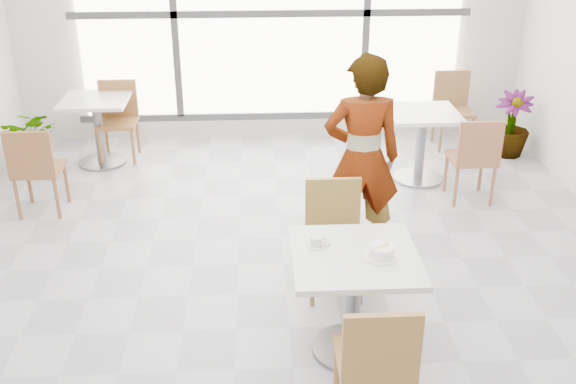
{
  "coord_description": "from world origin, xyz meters",
  "views": [
    {
      "loc": [
        -0.21,
        -4.3,
        2.89
      ],
      "look_at": [
        0.0,
        -0.3,
        1.0
      ],
      "focal_mm": 41.55,
      "sensor_mm": 36.0,
      "label": 1
    }
  ],
  "objects_px": {
    "oatmeal_bowl": "(382,252)",
    "chair_near": "(377,359)",
    "chair_far": "(334,229)",
    "person": "(362,159)",
    "bg_chair_right_near": "(475,155)",
    "plant_left": "(35,138)",
    "bg_chair_left_far": "(118,115)",
    "bg_chair_left_near": "(35,166)",
    "plant_right": "(511,124)",
    "bg_chair_right_far": "(452,104)",
    "coffee_cup": "(317,242)",
    "bg_table_right": "(421,136)",
    "main_table": "(353,285)",
    "bg_table_left": "(98,122)"
  },
  "relations": [
    {
      "from": "oatmeal_bowl",
      "to": "chair_near",
      "type": "bearing_deg",
      "value": -101.07
    },
    {
      "from": "chair_far",
      "to": "person",
      "type": "bearing_deg",
      "value": 61.8
    },
    {
      "from": "oatmeal_bowl",
      "to": "bg_chair_right_near",
      "type": "height_order",
      "value": "bg_chair_right_near"
    },
    {
      "from": "plant_left",
      "to": "bg_chair_left_far",
      "type": "bearing_deg",
      "value": 16.88
    },
    {
      "from": "bg_chair_left_near",
      "to": "bg_chair_left_far",
      "type": "height_order",
      "value": "same"
    },
    {
      "from": "chair_far",
      "to": "plant_right",
      "type": "xyz_separation_m",
      "value": [
        2.33,
        2.62,
        -0.13
      ]
    },
    {
      "from": "chair_near",
      "to": "plant_right",
      "type": "distance_m",
      "value": 4.7
    },
    {
      "from": "chair_near",
      "to": "chair_far",
      "type": "relative_size",
      "value": 1.0
    },
    {
      "from": "chair_near",
      "to": "person",
      "type": "relative_size",
      "value": 0.51
    },
    {
      "from": "bg_chair_right_far",
      "to": "bg_chair_left_near",
      "type": "bearing_deg",
      "value": -159.39
    },
    {
      "from": "coffee_cup",
      "to": "person",
      "type": "height_order",
      "value": "person"
    },
    {
      "from": "person",
      "to": "bg_chair_right_far",
      "type": "height_order",
      "value": "person"
    },
    {
      "from": "plant_right",
      "to": "chair_far",
      "type": "bearing_deg",
      "value": -131.65
    },
    {
      "from": "bg_table_right",
      "to": "bg_chair_left_near",
      "type": "relative_size",
      "value": 0.86
    },
    {
      "from": "bg_table_right",
      "to": "plant_left",
      "type": "height_order",
      "value": "bg_table_right"
    },
    {
      "from": "main_table",
      "to": "chair_far",
      "type": "height_order",
      "value": "chair_far"
    },
    {
      "from": "oatmeal_bowl",
      "to": "plant_right",
      "type": "distance_m",
      "value": 4.09
    },
    {
      "from": "person",
      "to": "chair_far",
      "type": "bearing_deg",
      "value": 61.01
    },
    {
      "from": "bg_chair_right_near",
      "to": "plant_left",
      "type": "relative_size",
      "value": 1.29
    },
    {
      "from": "main_table",
      "to": "plant_left",
      "type": "distance_m",
      "value": 4.49
    },
    {
      "from": "main_table",
      "to": "chair_near",
      "type": "xyz_separation_m",
      "value": [
        0.03,
        -0.71,
        -0.02
      ]
    },
    {
      "from": "coffee_cup",
      "to": "plant_left",
      "type": "xyz_separation_m",
      "value": [
        -2.77,
        3.22,
        -0.44
      ]
    },
    {
      "from": "main_table",
      "to": "chair_far",
      "type": "xyz_separation_m",
      "value": [
        -0.03,
        0.8,
        -0.02
      ]
    },
    {
      "from": "bg_chair_right_far",
      "to": "plant_right",
      "type": "xyz_separation_m",
      "value": [
        0.58,
        -0.38,
        -0.13
      ]
    },
    {
      "from": "bg_chair_left_far",
      "to": "plant_right",
      "type": "bearing_deg",
      "value": -2.42
    },
    {
      "from": "person",
      "to": "bg_chair_left_far",
      "type": "distance_m",
      "value": 3.32
    },
    {
      "from": "chair_near",
      "to": "person",
      "type": "height_order",
      "value": "person"
    },
    {
      "from": "main_table",
      "to": "oatmeal_bowl",
      "type": "bearing_deg",
      "value": -17.72
    },
    {
      "from": "bg_chair_left_near",
      "to": "bg_chair_right_near",
      "type": "xyz_separation_m",
      "value": [
        4.12,
        0.06,
        0.0
      ]
    },
    {
      "from": "coffee_cup",
      "to": "bg_table_right",
      "type": "distance_m",
      "value": 2.99
    },
    {
      "from": "person",
      "to": "bg_table_right",
      "type": "height_order",
      "value": "person"
    },
    {
      "from": "bg_chair_right_near",
      "to": "bg_chair_right_far",
      "type": "relative_size",
      "value": 1.0
    },
    {
      "from": "main_table",
      "to": "plant_right",
      "type": "bearing_deg",
      "value": 56.11
    },
    {
      "from": "bg_chair_right_near",
      "to": "bg_chair_right_far",
      "type": "xyz_separation_m",
      "value": [
        0.23,
        1.58,
        0.0
      ]
    },
    {
      "from": "chair_near",
      "to": "bg_chair_left_far",
      "type": "relative_size",
      "value": 1.0
    },
    {
      "from": "bg_table_left",
      "to": "plant_right",
      "type": "xyz_separation_m",
      "value": [
        4.62,
        0.01,
        -0.11
      ]
    },
    {
      "from": "coffee_cup",
      "to": "bg_table_right",
      "type": "xyz_separation_m",
      "value": [
        1.33,
        2.66,
        -0.29
      ]
    },
    {
      "from": "chair_far",
      "to": "bg_chair_left_far",
      "type": "xyz_separation_m",
      "value": [
        -2.1,
        2.8,
        0.0
      ]
    },
    {
      "from": "bg_chair_right_far",
      "to": "plant_left",
      "type": "xyz_separation_m",
      "value": [
        -4.71,
        -0.45,
        -0.16
      ]
    },
    {
      "from": "bg_table_right",
      "to": "plant_right",
      "type": "bearing_deg",
      "value": 27.97
    },
    {
      "from": "main_table",
      "to": "chair_near",
      "type": "distance_m",
      "value": 0.71
    },
    {
      "from": "bg_table_left",
      "to": "bg_table_right",
      "type": "bearing_deg",
      "value": -10.31
    },
    {
      "from": "coffee_cup",
      "to": "chair_far",
      "type": "bearing_deg",
      "value": 73.82
    },
    {
      "from": "bg_chair_left_near",
      "to": "main_table",
      "type": "bearing_deg",
      "value": 140.73
    },
    {
      "from": "coffee_cup",
      "to": "bg_chair_right_far",
      "type": "distance_m",
      "value": 4.16
    },
    {
      "from": "oatmeal_bowl",
      "to": "coffee_cup",
      "type": "xyz_separation_m",
      "value": [
        -0.39,
        0.17,
        -0.01
      ]
    },
    {
      "from": "chair_far",
      "to": "bg_chair_right_near",
      "type": "relative_size",
      "value": 1.0
    },
    {
      "from": "plant_right",
      "to": "person",
      "type": "bearing_deg",
      "value": -134.29
    },
    {
      "from": "chair_near",
      "to": "chair_far",
      "type": "height_order",
      "value": "same"
    },
    {
      "from": "person",
      "to": "bg_chair_left_near",
      "type": "distance_m",
      "value": 3.02
    }
  ]
}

